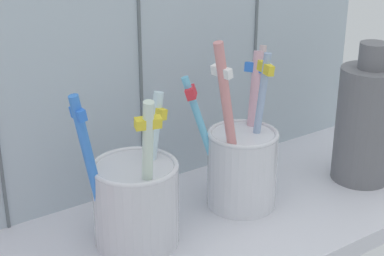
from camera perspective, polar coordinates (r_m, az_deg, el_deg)
The scene contains 5 objects.
counter_slab at distance 63.62cm, azimuth 0.66°, elevation -9.94°, with size 64.00×22.00×2.00cm, color silver.
tile_wall_back at distance 65.07cm, azimuth -5.50°, elevation 11.22°, with size 64.00×2.20×45.00cm.
toothbrush_cup_left at distance 58.62cm, azimuth -5.27°, elevation -6.69°, with size 9.98×8.75×16.15cm.
toothbrush_cup_right at distance 65.13cm, azimuth 4.68°, elevation -3.14°, with size 11.06×7.76×19.10cm.
ceramic_vase at distance 72.41cm, azimuth 15.90°, elevation 0.55°, with size 6.75×6.75×16.36cm.
Camera 1 is at (-31.21, -43.68, 35.14)cm, focal length 57.12 mm.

